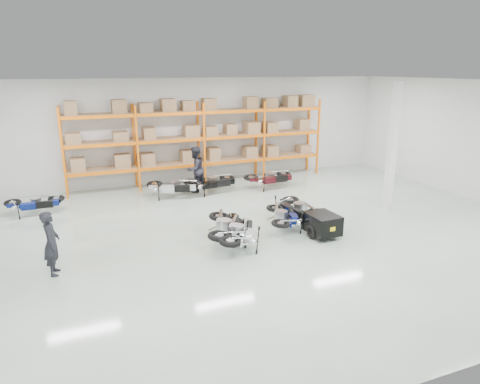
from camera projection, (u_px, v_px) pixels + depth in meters
name	position (u px, v px, depth m)	size (l,w,h in m)	color
room	(263.00, 161.00, 12.68)	(18.00, 18.00, 18.00)	#AFC3B3
pallet_rack	(201.00, 132.00, 18.43)	(11.28, 0.98, 3.62)	orange
structural_column	(392.00, 147.00, 14.96)	(0.25, 0.25, 4.50)	white
moto_blue_centre	(284.00, 213.00, 13.44)	(0.76, 1.72, 1.05)	#081354
moto_silver_left	(240.00, 228.00, 12.08)	(0.82, 1.85, 1.13)	silver
moto_black_far_left	(227.00, 222.00, 12.44)	(0.85, 1.92, 1.17)	black
moto_touring_right	(297.00, 204.00, 14.20)	(0.80, 1.80, 1.10)	black
trailer	(322.00, 224.00, 12.82)	(0.89, 1.69, 0.71)	black
moto_back_a	(34.00, 200.00, 14.80)	(0.75, 1.68, 1.02)	navy
moto_back_b	(173.00, 183.00, 16.72)	(0.82, 1.85, 1.13)	silver
moto_back_c	(212.00, 179.00, 17.32)	(0.84, 1.89, 1.15)	black
moto_back_d	(270.00, 175.00, 18.01)	(0.83, 1.86, 1.14)	#3F0C12
person_left	(51.00, 243.00, 10.39)	(0.60, 0.39, 1.63)	black
person_back	(195.00, 169.00, 17.38)	(0.91, 0.71, 1.88)	black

